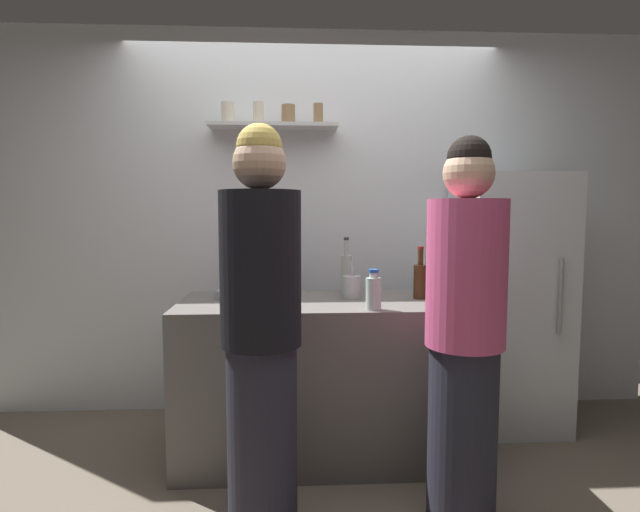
# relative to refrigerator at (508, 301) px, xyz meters

# --- Properties ---
(ground_plane) EXTENTS (5.28, 5.28, 0.00)m
(ground_plane) POSITION_rel_refrigerator_xyz_m (-1.24, -0.85, -0.81)
(ground_plane) COLOR #726656
(back_wall_assembly) EXTENTS (4.80, 0.32, 2.60)m
(back_wall_assembly) POSITION_rel_refrigerator_xyz_m (-1.24, 0.40, 0.50)
(back_wall_assembly) COLOR white
(back_wall_assembly) RESTS_ON ground
(refrigerator) EXTENTS (0.63, 0.64, 1.61)m
(refrigerator) POSITION_rel_refrigerator_xyz_m (0.00, 0.00, 0.00)
(refrigerator) COLOR silver
(refrigerator) RESTS_ON ground
(counter) EXTENTS (1.56, 0.71, 0.88)m
(counter) POSITION_rel_refrigerator_xyz_m (-1.23, -0.36, -0.36)
(counter) COLOR #66605B
(counter) RESTS_ON ground
(baking_pan) EXTENTS (0.34, 0.24, 0.05)m
(baking_pan) POSITION_rel_refrigerator_xyz_m (-1.64, -0.21, 0.10)
(baking_pan) COLOR gray
(baking_pan) RESTS_ON counter
(utensil_holder) EXTENTS (0.10, 0.10, 0.23)m
(utensil_holder) POSITION_rel_refrigerator_xyz_m (-1.05, -0.29, 0.14)
(utensil_holder) COLOR #B2B2B7
(utensil_holder) RESTS_ON counter
(wine_bottle_pale_glass) EXTENTS (0.07, 0.07, 0.34)m
(wine_bottle_pale_glass) POSITION_rel_refrigerator_xyz_m (-1.06, -0.15, 0.21)
(wine_bottle_pale_glass) COLOR #B2BFB2
(wine_bottle_pale_glass) RESTS_ON counter
(wine_bottle_amber_glass) EXTENTS (0.08, 0.08, 0.30)m
(wine_bottle_amber_glass) POSITION_rel_refrigerator_xyz_m (-0.66, -0.32, 0.19)
(wine_bottle_amber_glass) COLOR #472814
(wine_bottle_amber_glass) RESTS_ON counter
(water_bottle_plastic) EXTENTS (0.08, 0.08, 0.21)m
(water_bottle_plastic) POSITION_rel_refrigerator_xyz_m (-0.98, -0.64, 0.17)
(water_bottle_plastic) COLOR silver
(water_bottle_plastic) RESTS_ON counter
(person_blonde) EXTENTS (0.34, 0.34, 1.74)m
(person_blonde) POSITION_rel_refrigerator_xyz_m (-1.52, -1.05, 0.06)
(person_blonde) COLOR #262633
(person_blonde) RESTS_ON ground
(person_pink_top) EXTENTS (0.34, 0.34, 1.70)m
(person_pink_top) POSITION_rel_refrigerator_xyz_m (-0.64, -1.04, 0.04)
(person_pink_top) COLOR #262633
(person_pink_top) RESTS_ON ground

